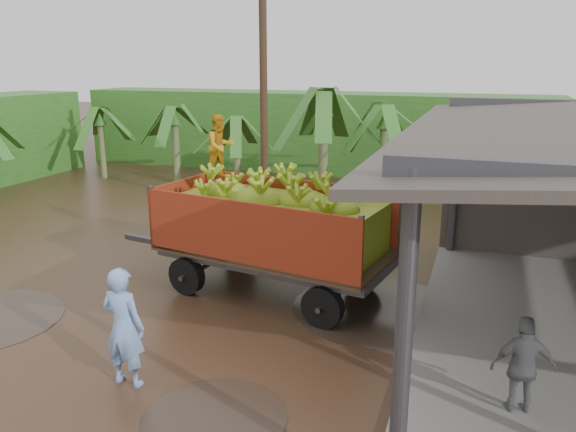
% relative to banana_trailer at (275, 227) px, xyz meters
% --- Properties ---
extents(ground, '(100.00, 100.00, 0.00)m').
position_rel_banana_trailer_xyz_m(ground, '(-1.77, -1.66, -1.52)').
color(ground, black).
rests_on(ground, ground).
extents(hedge_north, '(22.00, 3.00, 3.60)m').
position_rel_banana_trailer_xyz_m(hedge_north, '(-3.77, 14.34, 0.28)').
color(hedge_north, '#2D661E').
rests_on(hedge_north, ground).
extents(banana_trailer, '(7.12, 3.26, 3.82)m').
position_rel_banana_trailer_xyz_m(banana_trailer, '(0.00, 0.00, 0.00)').
color(banana_trailer, red).
rests_on(banana_trailer, ground).
extents(man_blue, '(0.73, 0.48, 1.98)m').
position_rel_banana_trailer_xyz_m(man_blue, '(-0.91, -4.28, -0.52)').
color(man_blue, '#7EA6E6').
rests_on(man_blue, ground).
extents(man_grey, '(0.98, 0.59, 1.55)m').
position_rel_banana_trailer_xyz_m(man_grey, '(4.98, -3.09, -0.74)').
color(man_grey, slate).
rests_on(man_grey, ground).
extents(utility_pole, '(1.20, 0.24, 7.99)m').
position_rel_banana_trailer_xyz_m(utility_pole, '(-2.49, 5.66, 2.53)').
color(utility_pole, '#47301E').
rests_on(utility_pole, ground).
extents(banana_plants, '(23.69, 19.93, 4.12)m').
position_rel_banana_trailer_xyz_m(banana_plants, '(-6.98, 4.85, 0.21)').
color(banana_plants, '#2D661E').
rests_on(banana_plants, ground).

